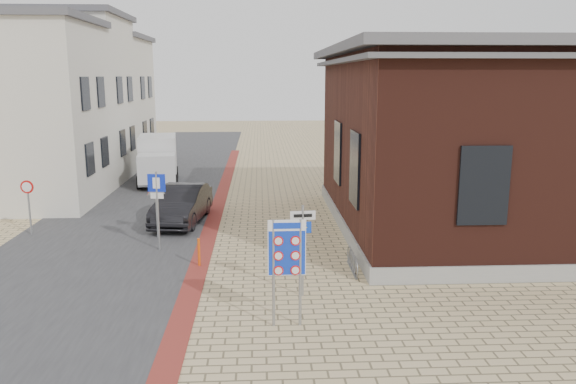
{
  "coord_description": "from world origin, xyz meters",
  "views": [
    {
      "loc": [
        -0.09,
        -13.73,
        5.73
      ],
      "look_at": [
        0.77,
        3.29,
        2.2
      ],
      "focal_mm": 35.0,
      "sensor_mm": 36.0,
      "label": 1
    }
  ],
  "objects_px": {
    "border_sign": "(287,251)",
    "parking_sign": "(157,197)",
    "box_truck": "(158,159)",
    "bollard": "(199,252)",
    "essen_sign": "(303,236)",
    "sedan": "(182,204)"
  },
  "relations": [
    {
      "from": "box_truck",
      "to": "essen_sign",
      "type": "relative_size",
      "value": 2.05
    },
    {
      "from": "sedan",
      "to": "bollard",
      "type": "distance_m",
      "value": 5.5
    },
    {
      "from": "essen_sign",
      "to": "parking_sign",
      "type": "relative_size",
      "value": 0.92
    },
    {
      "from": "border_sign",
      "to": "parking_sign",
      "type": "xyz_separation_m",
      "value": [
        -3.99,
        6.0,
        0.01
      ]
    },
    {
      "from": "parking_sign",
      "to": "bollard",
      "type": "xyz_separation_m",
      "value": [
        1.5,
        -1.7,
        -1.39
      ]
    },
    {
      "from": "sedan",
      "to": "bollard",
      "type": "xyz_separation_m",
      "value": [
        1.22,
        -5.36,
        -0.29
      ]
    },
    {
      "from": "border_sign",
      "to": "sedan",
      "type": "bearing_deg",
      "value": 110.1
    },
    {
      "from": "box_truck",
      "to": "essen_sign",
      "type": "xyz_separation_m",
      "value": [
        6.62,
        -16.34,
        0.33
      ]
    },
    {
      "from": "border_sign",
      "to": "parking_sign",
      "type": "distance_m",
      "value": 7.2
    },
    {
      "from": "parking_sign",
      "to": "bollard",
      "type": "distance_m",
      "value": 2.66
    },
    {
      "from": "border_sign",
      "to": "parking_sign",
      "type": "bearing_deg",
      "value": 122.75
    },
    {
      "from": "sedan",
      "to": "border_sign",
      "type": "height_order",
      "value": "border_sign"
    },
    {
      "from": "sedan",
      "to": "parking_sign",
      "type": "relative_size",
      "value": 1.67
    },
    {
      "from": "sedan",
      "to": "box_truck",
      "type": "xyz_separation_m",
      "value": [
        -2.42,
        8.49,
        0.57
      ]
    },
    {
      "from": "bollard",
      "to": "parking_sign",
      "type": "bearing_deg",
      "value": 131.49
    },
    {
      "from": "essen_sign",
      "to": "bollard",
      "type": "relative_size",
      "value": 2.77
    },
    {
      "from": "sedan",
      "to": "parking_sign",
      "type": "bearing_deg",
      "value": -87.75
    },
    {
      "from": "border_sign",
      "to": "essen_sign",
      "type": "relative_size",
      "value": 1.04
    },
    {
      "from": "essen_sign",
      "to": "sedan",
      "type": "bearing_deg",
      "value": 113.1
    },
    {
      "from": "border_sign",
      "to": "bollard",
      "type": "distance_m",
      "value": 5.16
    },
    {
      "from": "border_sign",
      "to": "essen_sign",
      "type": "distance_m",
      "value": 1.88
    },
    {
      "from": "box_truck",
      "to": "bollard",
      "type": "xyz_separation_m",
      "value": [
        3.63,
        -13.84,
        -0.86
      ]
    }
  ]
}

